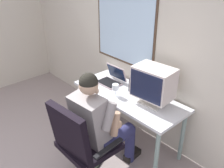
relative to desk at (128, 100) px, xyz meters
The scene contains 8 objects.
wall_rear 0.77m from the desk, 117.00° to the left, with size 5.16×0.08×2.59m.
desk is the anchor object (origin of this frame).
office_chair 0.88m from the desk, 78.93° to the right, with size 0.66×0.60×1.02m.
person_seated 0.60m from the desk, 75.82° to the right, with size 0.56×0.82×1.29m.
crt_monitor 0.48m from the desk, ahead, with size 0.47×0.35×0.45m.
laptop 0.42m from the desk, 168.11° to the left, with size 0.33×0.31×0.22m.
wine_glass 0.25m from the desk, 124.08° to the right, with size 0.08×0.08×0.15m.
desk_speaker 0.20m from the desk, 104.06° to the left, with size 0.07×0.07×0.18m.
Camera 1 is at (2.04, -0.24, 2.26)m, focal length 40.17 mm.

